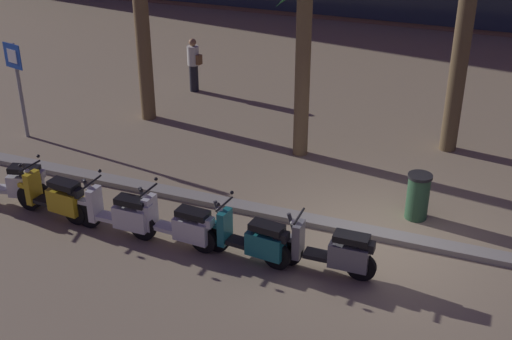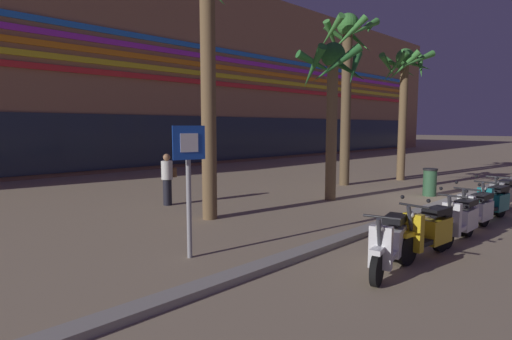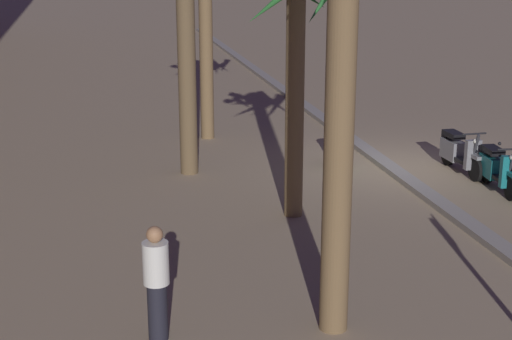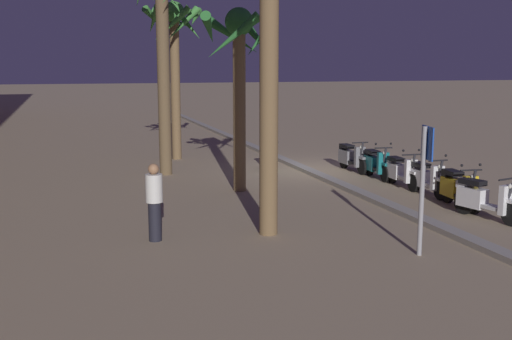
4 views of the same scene
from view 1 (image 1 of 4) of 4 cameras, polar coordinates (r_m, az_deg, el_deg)
The scene contains 11 objects.
ground_plane at distance 12.96m, azimuth 10.06°, elevation -5.92°, with size 200.00×200.00×0.00m, color #9E896B.
curb_strip at distance 13.07m, azimuth 10.25°, elevation -5.32°, with size 60.00×0.36×0.12m, color gray.
scooter_white_tail_end at distance 14.63m, azimuth -19.76°, elevation -1.08°, with size 1.79×0.73×1.04m.
scooter_yellow_far_back at distance 13.82m, azimuth -16.51°, elevation -2.22°, with size 1.73×0.56×1.17m.
scooter_white_lead_nearest at distance 12.98m, azimuth -11.33°, elevation -3.62°, with size 1.72×0.56×1.17m.
scooter_white_last_in_row at distance 12.49m, azimuth -6.50°, elevation -4.58°, with size 1.82×0.56×1.17m.
scooter_teal_mid_front at distance 11.97m, azimuth -0.28°, elevation -5.86°, with size 1.74×0.56×1.17m.
scooter_grey_mid_rear at distance 11.73m, azimuth 6.49°, elevation -6.81°, with size 1.83×0.56×1.04m.
crossing_sign at distance 17.44m, azimuth -19.39°, elevation 7.18°, with size 0.59×0.19×2.40m.
pedestrian_window_shopping at distance 19.93m, azimuth -5.27°, elevation 8.88°, with size 0.46×0.34×1.57m.
litter_bin at distance 13.64m, azimuth 13.45°, elevation -2.13°, with size 0.48×0.48×0.95m.
Camera 1 is at (1.87, -10.80, 6.90)m, focal length 47.59 mm.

